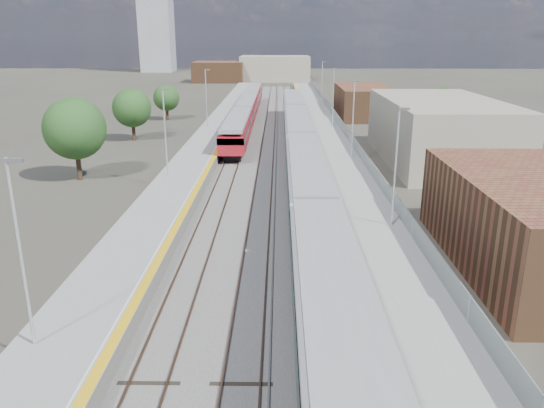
{
  "coord_description": "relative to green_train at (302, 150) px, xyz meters",
  "views": [
    {
      "loc": [
        -0.59,
        -10.05,
        12.59
      ],
      "look_at": [
        -1.06,
        22.63,
        2.2
      ],
      "focal_mm": 35.0,
      "sensor_mm": 36.0,
      "label": 1
    }
  ],
  "objects": [
    {
      "name": "red_train",
      "position": [
        -7.0,
        31.48,
        -0.28
      ],
      "size": [
        2.77,
        56.27,
        3.5
      ],
      "color": "black",
      "rests_on": "ground"
    },
    {
      "name": "buildings",
      "position": [
        -19.62,
        99.76,
        8.36
      ],
      "size": [
        72.0,
        185.5,
        40.0
      ],
      "color": "brown",
      "rests_on": "ground"
    },
    {
      "name": "tracks",
      "position": [
        -3.15,
        15.34,
        -2.24
      ],
      "size": [
        8.96,
        160.0,
        0.17
      ],
      "color": "#4C3323",
      "rests_on": "ground"
    },
    {
      "name": "tree_b",
      "position": [
        -20.42,
        16.98,
        1.72
      ],
      "size": [
        4.77,
        4.77,
        6.47
      ],
      "color": "#382619",
      "rests_on": "ground"
    },
    {
      "name": "platform_right",
      "position": [
        3.78,
        13.65,
        -1.81
      ],
      "size": [
        4.7,
        155.0,
        8.52
      ],
      "color": "slate",
      "rests_on": "ground"
    },
    {
      "name": "tree_a",
      "position": [
        -20.35,
        -2.18,
        2.36
      ],
      "size": [
        5.51,
        5.51,
        7.47
      ],
      "color": "#382619",
      "rests_on": "ground"
    },
    {
      "name": "ground",
      "position": [
        -1.5,
        11.16,
        -2.35
      ],
      "size": [
        320.0,
        320.0,
        0.0
      ],
      "primitive_type": "plane",
      "color": "#47443A",
      "rests_on": "ground"
    },
    {
      "name": "tree_d",
      "position": [
        21.81,
        29.66,
        1.09
      ],
      "size": [
        4.04,
        4.04,
        5.47
      ],
      "color": "#382619",
      "rests_on": "ground"
    },
    {
      "name": "ballast_bed",
      "position": [
        -3.75,
        13.66,
        -2.32
      ],
      "size": [
        10.5,
        155.0,
        0.06
      ],
      "primitive_type": "cube",
      "color": "#565451",
      "rests_on": "ground"
    },
    {
      "name": "platform_left",
      "position": [
        -10.55,
        13.65,
        -1.83
      ],
      "size": [
        4.3,
        155.0,
        8.52
      ],
      "color": "slate",
      "rests_on": "ground"
    },
    {
      "name": "tree_c",
      "position": [
        -19.67,
        34.02,
        1.08
      ],
      "size": [
        4.02,
        4.02,
        5.45
      ],
      "color": "#382619",
      "rests_on": "ground"
    },
    {
      "name": "green_train",
      "position": [
        0.0,
        0.0,
        0.0
      ],
      "size": [
        3.03,
        84.26,
        3.33
      ],
      "color": "black",
      "rests_on": "ground"
    }
  ]
}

